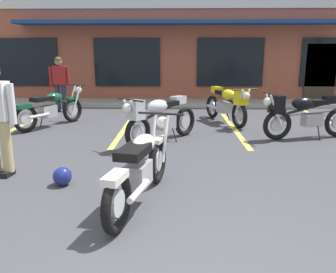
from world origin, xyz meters
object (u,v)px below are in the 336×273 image
at_px(motorcycle_blue_standard, 304,114).
at_px(helmet_on_pavement, 62,176).
at_px(motorcycle_foreground_classic, 141,167).
at_px(motorcycle_black_cruiser, 51,108).
at_px(motorcycle_orange_scrambler, 227,103).
at_px(person_in_shorts_foreground, 60,81).
at_px(motorcycle_silver_naked, 159,117).

xyz_separation_m(motorcycle_blue_standard, helmet_on_pavement, (-4.28, -2.78, -0.40)).
bearing_deg(helmet_on_pavement, motorcycle_blue_standard, 32.99).
relative_size(motorcycle_foreground_classic, motorcycle_black_cruiser, 1.10).
xyz_separation_m(motorcycle_orange_scrambler, helmet_on_pavement, (-2.89, -4.33, -0.40)).
xyz_separation_m(motorcycle_orange_scrambler, person_in_shorts_foreground, (-4.88, 1.74, 0.42)).
bearing_deg(helmet_on_pavement, motorcycle_foreground_classic, -25.19).
bearing_deg(motorcycle_silver_naked, person_in_shorts_foreground, 130.83).
xyz_separation_m(motorcycle_black_cruiser, person_in_shorts_foreground, (-0.49, 2.22, 0.49)).
height_order(motorcycle_silver_naked, helmet_on_pavement, motorcycle_silver_naked).
relative_size(motorcycle_foreground_classic, helmet_on_pavement, 8.00).
relative_size(motorcycle_blue_standard, helmet_on_pavement, 8.01).
bearing_deg(motorcycle_blue_standard, motorcycle_foreground_classic, -133.29).
relative_size(motorcycle_silver_naked, helmet_on_pavement, 6.73).
bearing_deg(motorcycle_orange_scrambler, helmet_on_pavement, -123.67).
bearing_deg(motorcycle_black_cruiser, motorcycle_silver_naked, -28.94).
height_order(motorcycle_blue_standard, person_in_shorts_foreground, person_in_shorts_foreground).
distance_m(motorcycle_blue_standard, helmet_on_pavement, 5.12).
bearing_deg(helmet_on_pavement, motorcycle_silver_naked, 62.20).
bearing_deg(motorcycle_blue_standard, helmet_on_pavement, -147.01).
relative_size(motorcycle_foreground_classic, motorcycle_orange_scrambler, 1.03).
height_order(motorcycle_foreground_classic, helmet_on_pavement, motorcycle_foreground_classic).
height_order(motorcycle_foreground_classic, motorcycle_black_cruiser, same).
distance_m(motorcycle_orange_scrambler, helmet_on_pavement, 5.22).
bearing_deg(person_in_shorts_foreground, motorcycle_foreground_classic, -64.58).
relative_size(motorcycle_silver_naked, motorcycle_orange_scrambler, 0.87).
distance_m(motorcycle_silver_naked, motorcycle_blue_standard, 3.08).
bearing_deg(person_in_shorts_foreground, motorcycle_orange_scrambler, -19.67).
relative_size(motorcycle_black_cruiser, helmet_on_pavement, 7.29).
bearing_deg(motorcycle_silver_naked, motorcycle_black_cruiser, 151.06).
xyz_separation_m(motorcycle_foreground_classic, motorcycle_orange_scrambler, (1.73, 4.87, 0.07)).
xyz_separation_m(motorcycle_blue_standard, person_in_shorts_foreground, (-6.28, 3.30, 0.42)).
bearing_deg(motorcycle_foreground_classic, motorcycle_orange_scrambler, 70.42).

